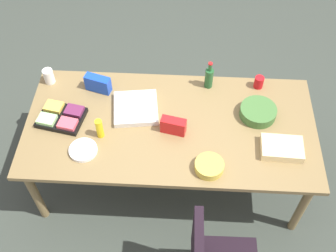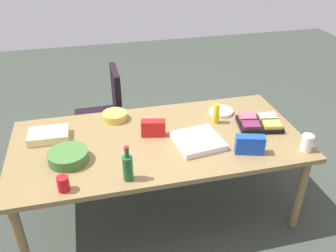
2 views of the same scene
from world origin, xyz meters
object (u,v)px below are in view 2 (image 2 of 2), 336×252
object	(u,v)px
office_chair	(104,123)
mayo_jar	(307,143)
paper_plate_stack	(221,111)
red_solo_cup	(63,184)
chip_bag_red	(153,128)
chip_bag_blue	(250,145)
salad_bowl	(68,156)
fruit_platter	(259,123)
chip_bowl	(115,116)
wine_bottle	(128,167)
conference_table	(158,145)
sheet_cake	(49,135)
mustard_bottle	(216,114)
pizza_box	(198,141)

from	to	relation	value
office_chair	mayo_jar	xyz separation A→B (m)	(-1.48, 1.48, 0.46)
paper_plate_stack	red_solo_cup	bearing A→B (deg)	28.55
office_chair	chip_bag_red	bearing A→B (deg)	110.47
chip_bag_blue	salad_bowl	distance (m)	1.38
fruit_platter	chip_bowl	bearing A→B (deg)	-18.93
chip_bag_red	wine_bottle	bearing A→B (deg)	61.34
chip_bowl	salad_bowl	bearing A→B (deg)	53.47
paper_plate_stack	chip_bowl	bearing A→B (deg)	-6.34
conference_table	chip_bag_blue	xyz separation A→B (m)	(-0.64, 0.36, 0.14)
office_chair	chip_bag_blue	world-z (taller)	office_chair
sheet_cake	chip_bag_blue	bearing A→B (deg)	159.52
fruit_platter	mustard_bottle	distance (m)	0.38
chip_bag_blue	chip_bag_red	size ratio (longest dim) A/B	1.10
chip_bowl	pizza_box	size ratio (longest dim) A/B	0.61
mayo_jar	office_chair	bearing A→B (deg)	-44.86
paper_plate_stack	chip_bag_blue	size ratio (longest dim) A/B	1.00
chip_bag_blue	red_solo_cup	distance (m)	1.39
conference_table	wine_bottle	distance (m)	0.58
chip_bag_blue	red_solo_cup	bearing A→B (deg)	4.64
pizza_box	wine_bottle	world-z (taller)	wine_bottle
office_chair	conference_table	bearing A→B (deg)	110.60
chip_bag_blue	fruit_platter	xyz separation A→B (m)	(-0.26, -0.35, -0.04)
salad_bowl	conference_table	bearing A→B (deg)	-169.00
chip_bag_red	pizza_box	world-z (taller)	chip_bag_red
chip_bag_red	chip_bowl	size ratio (longest dim) A/B	0.91
salad_bowl	red_solo_cup	bearing A→B (deg)	84.68
red_solo_cup	sheet_cake	distance (m)	0.69
chip_bowl	fruit_platter	size ratio (longest dim) A/B	0.54
paper_plate_stack	mayo_jar	size ratio (longest dim) A/B	1.61
mayo_jar	pizza_box	size ratio (longest dim) A/B	0.38
chip_bag_red	sheet_cake	size ratio (longest dim) A/B	0.62
pizza_box	chip_bag_red	bearing A→B (deg)	-39.85
mayo_jar	sheet_cake	bearing A→B (deg)	-18.03
wine_bottle	paper_plate_stack	bearing A→B (deg)	-142.27
pizza_box	chip_bowl	bearing A→B (deg)	-49.51
fruit_platter	chip_bag_red	bearing A→B (deg)	-4.48
mayo_jar	chip_bowl	world-z (taller)	mayo_jar
paper_plate_stack	sheet_cake	xyz separation A→B (m)	(1.54, 0.09, 0.02)
salad_bowl	chip_bag_blue	bearing A→B (deg)	170.96
office_chair	paper_plate_stack	size ratio (longest dim) A/B	4.50
chip_bag_blue	wine_bottle	size ratio (longest dim) A/B	0.81
fruit_platter	wine_bottle	distance (m)	1.29
chip_bowl	mustard_bottle	xyz separation A→B (m)	(-0.86, 0.27, 0.06)
conference_table	red_solo_cup	xyz separation A→B (m)	(0.75, 0.47, 0.12)
chip_bag_blue	sheet_cake	xyz separation A→B (m)	(1.52, -0.57, -0.04)
chip_bag_red	mayo_jar	bearing A→B (deg)	156.18
chip_bag_blue	wine_bottle	distance (m)	0.96
wine_bottle	mustard_bottle	size ratio (longest dim) A/B	1.49
mustard_bottle	mayo_jar	bearing A→B (deg)	133.52
chip_bag_red	red_solo_cup	size ratio (longest dim) A/B	1.82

